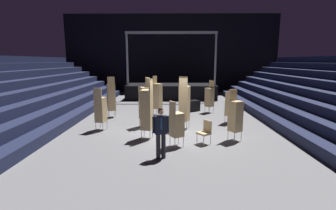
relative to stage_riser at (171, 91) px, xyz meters
The scene contains 18 objects.
ground_plane 10.53m from the stage_riser, 90.00° to the right, with size 22.00×30.00×0.10m, color slate.
arena_end_wall 5.58m from the stage_riser, 90.00° to the left, with size 22.00×0.30×8.00m, color black.
bleacher_bank_left 12.47m from the stage_riser, 130.08° to the right, with size 6.00×24.00×3.60m.
bleacher_bank_right 12.47m from the stage_riser, 49.92° to the right, with size 6.00×24.00×3.60m.
stage_riser is the anchor object (origin of this frame).
man_with_tie 13.63m from the stage_riser, 91.48° to the right, with size 0.57×0.31×1.77m.
chair_stack_front_left 6.55m from the stage_riser, 67.98° to the right, with size 0.62×0.62×2.05m.
chair_stack_front_right 9.91m from the stage_riser, 86.30° to the right, with size 0.58×0.58×2.56m.
chair_stack_mid_left 8.24m from the stage_riser, 115.22° to the right, with size 0.57×0.57×2.39m.
chair_stack_mid_right 11.52m from the stage_riser, 95.14° to the right, with size 0.52×0.52×2.56m.
chair_stack_mid_centre 9.25m from the stage_riser, 70.20° to the right, with size 0.61×0.61×1.71m.
chair_stack_rear_left 11.96m from the stage_riser, 77.21° to the right, with size 0.61×0.61×2.14m.
chair_stack_rear_right 6.89m from the stage_riser, 96.95° to the right, with size 0.59×0.59×2.39m.
chair_stack_rear_centre 9.61m from the stage_riser, 98.02° to the right, with size 0.61×0.61×2.48m.
chair_stack_aisle_left 12.42m from the stage_riser, 89.06° to the right, with size 0.60×0.60×1.79m.
chair_stack_aisle_right 10.72m from the stage_riser, 108.31° to the right, with size 0.54×0.54×2.05m.
equipment_road_case 5.75m from the stage_riser, 75.92° to the right, with size 0.90×0.60×0.70m, color black.
loose_chair_near_man 12.16m from the stage_riser, 83.58° to the right, with size 0.62×0.62×0.95m.
Camera 1 is at (-0.01, -11.01, 3.28)m, focal length 26.13 mm.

